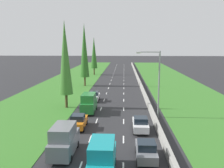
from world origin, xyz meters
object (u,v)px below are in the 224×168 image
object	(u,v)px
poplar_tree_third	(84,50)
poplar_tree_fourth	(94,53)
white_hatchback_left_lane	(94,96)
orange_hatchback_left_lane	(78,121)
poplar_tree_second	(65,58)
white_hatchback_right_lane	(140,124)
street_light_mast	(156,79)
grey_van_left_lane	(64,140)
teal_van_centre_lane	(102,158)
green_van_left_lane	(89,103)
grey_hatchback_right_lane	(146,150)

from	to	relation	value
poplar_tree_third	poplar_tree_fourth	world-z (taller)	poplar_tree_third
white_hatchback_left_lane	orange_hatchback_left_lane	bearing A→B (deg)	-90.57
orange_hatchback_left_lane	poplar_tree_second	xyz separation A→B (m)	(-3.63, 9.31, 6.95)
white_hatchback_right_lane	poplar_tree_fourth	distance (m)	53.32
white_hatchback_left_lane	street_light_mast	world-z (taller)	street_light_mast
poplar_tree_third	white_hatchback_right_lane	bearing A→B (deg)	-69.59
white_hatchback_left_lane	poplar_tree_second	size ratio (longest dim) A/B	0.29
grey_van_left_lane	poplar_tree_fourth	world-z (taller)	poplar_tree_fourth
white_hatchback_right_lane	teal_van_centre_lane	distance (m)	10.33
white_hatchback_right_lane	poplar_tree_second	size ratio (longest dim) A/B	0.29
grey_van_left_lane	green_van_left_lane	size ratio (longest dim) A/B	1.00
white_hatchback_right_lane	poplar_tree_third	size ratio (longest dim) A/B	0.26
green_van_left_lane	poplar_tree_third	size ratio (longest dim) A/B	0.33
grey_hatchback_right_lane	green_van_left_lane	xyz separation A→B (m)	(-7.02, 14.35, 0.56)
green_van_left_lane	poplar_tree_fourth	world-z (taller)	poplar_tree_fourth
grey_van_left_lane	orange_hatchback_left_lane	distance (m)	7.04
green_van_left_lane	teal_van_centre_lane	xyz separation A→B (m)	(3.49, -17.12, 0.00)
white_hatchback_right_lane	green_van_left_lane	xyz separation A→B (m)	(-6.99, 7.42, 0.56)
orange_hatchback_left_lane	white_hatchback_right_lane	size ratio (longest dim) A/B	1.00
grey_van_left_lane	green_van_left_lane	world-z (taller)	same
poplar_tree_fourth	street_light_mast	distance (m)	48.35
grey_van_left_lane	poplar_tree_fourth	distance (m)	58.50
white_hatchback_right_lane	green_van_left_lane	world-z (taller)	green_van_left_lane
orange_hatchback_left_lane	white_hatchback_right_lane	distance (m)	7.29
grey_van_left_lane	orange_hatchback_left_lane	xyz separation A→B (m)	(-0.05, 7.02, -0.56)
white_hatchback_right_lane	white_hatchback_left_lane	world-z (taller)	same
poplar_tree_third	poplar_tree_fourth	bearing A→B (deg)	91.07
poplar_tree_third	street_light_mast	world-z (taller)	poplar_tree_third
poplar_tree_second	grey_van_left_lane	bearing A→B (deg)	-77.31
poplar_tree_fourth	poplar_tree_third	bearing A→B (deg)	-88.93
grey_van_left_lane	white_hatchback_left_lane	xyz separation A→B (m)	(0.09, 21.08, -0.56)
white_hatchback_left_lane	poplar_tree_second	xyz separation A→B (m)	(-3.77, -4.75, 6.95)
grey_hatchback_right_lane	orange_hatchback_left_lane	xyz separation A→B (m)	(-7.29, 7.56, 0.00)
green_van_left_lane	white_hatchback_left_lane	xyz separation A→B (m)	(-0.14, 7.27, -0.56)
green_van_left_lane	grey_van_left_lane	bearing A→B (deg)	-90.95
green_van_left_lane	white_hatchback_left_lane	distance (m)	7.29
white_hatchback_left_lane	poplar_tree_fourth	xyz separation A→B (m)	(-4.52, 36.96, 6.34)
teal_van_centre_lane	poplar_tree_third	xyz separation A→B (m)	(-7.75, 39.93, 7.05)
white_hatchback_right_lane	grey_van_left_lane	bearing A→B (deg)	-138.44
orange_hatchback_left_lane	poplar_tree_fourth	size ratio (longest dim) A/B	0.32
grey_hatchback_right_lane	teal_van_centre_lane	distance (m)	4.51
poplar_tree_fourth	grey_van_left_lane	bearing A→B (deg)	-85.64
green_van_left_lane	teal_van_centre_lane	world-z (taller)	same
poplar_tree_second	street_light_mast	bearing A→B (deg)	-18.72
grey_van_left_lane	teal_van_centre_lane	world-z (taller)	same
white_hatchback_right_lane	poplar_tree_fourth	xyz separation A→B (m)	(-11.65, 51.65, 6.34)
poplar_tree_fourth	orange_hatchback_left_lane	bearing A→B (deg)	-85.09
grey_hatchback_right_lane	white_hatchback_right_lane	world-z (taller)	same
white_hatchback_left_lane	green_van_left_lane	bearing A→B (deg)	-88.91
grey_hatchback_right_lane	teal_van_centre_lane	size ratio (longest dim) A/B	0.80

